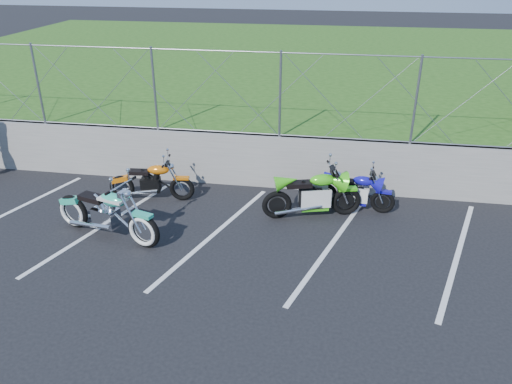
% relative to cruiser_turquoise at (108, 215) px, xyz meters
% --- Properties ---
extents(ground, '(90.00, 90.00, 0.00)m').
position_rel_cruiser_turquoise_xyz_m(ground, '(2.07, -0.52, -0.51)').
color(ground, black).
rests_on(ground, ground).
extents(retaining_wall, '(30.00, 0.22, 1.30)m').
position_rel_cruiser_turquoise_xyz_m(retaining_wall, '(2.07, 2.98, 0.14)').
color(retaining_wall, slate).
rests_on(retaining_wall, ground).
extents(grass_field, '(30.00, 20.00, 1.30)m').
position_rel_cruiser_turquoise_xyz_m(grass_field, '(2.07, 12.98, 0.14)').
color(grass_field, '#275215').
rests_on(grass_field, ground).
extents(chain_link_fence, '(28.00, 0.03, 2.00)m').
position_rel_cruiser_turquoise_xyz_m(chain_link_fence, '(2.07, 2.98, 1.79)').
color(chain_link_fence, gray).
rests_on(chain_link_fence, retaining_wall).
extents(parking_lines, '(18.29, 4.31, 0.01)m').
position_rel_cruiser_turquoise_xyz_m(parking_lines, '(3.27, 0.48, -0.50)').
color(parking_lines, silver).
rests_on(parking_lines, ground).
extents(cruiser_turquoise, '(2.48, 0.94, 1.26)m').
position_rel_cruiser_turquoise_xyz_m(cruiser_turquoise, '(0.00, 0.00, 0.00)').
color(cruiser_turquoise, black).
rests_on(cruiser_turquoise, ground).
extents(naked_orange, '(2.00, 0.68, 1.00)m').
position_rel_cruiser_turquoise_xyz_m(naked_orange, '(0.28, 1.79, -0.08)').
color(naked_orange, black).
rests_on(naked_orange, ground).
extents(sportbike_green, '(2.14, 0.85, 1.13)m').
position_rel_cruiser_turquoise_xyz_m(sportbike_green, '(4.01, 1.57, -0.02)').
color(sportbike_green, black).
rests_on(sportbike_green, ground).
extents(sportbike_blue, '(1.80, 0.64, 0.93)m').
position_rel_cruiser_turquoise_xyz_m(sportbike_blue, '(4.91, 2.07, -0.10)').
color(sportbike_blue, black).
rests_on(sportbike_blue, ground).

